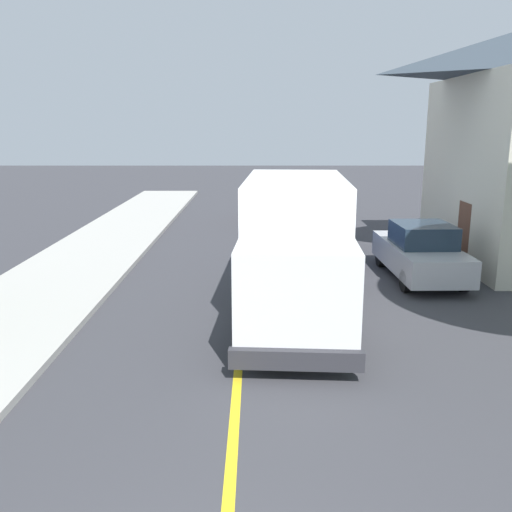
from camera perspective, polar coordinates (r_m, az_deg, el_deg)
centre_line_yellow at (r=13.83m, az=-1.21°, el=-5.40°), size 0.16×56.00×0.01m
box_truck at (r=13.19m, az=4.26°, el=1.58°), size 2.82×7.31×3.20m
parked_car_near at (r=19.14m, az=6.69°, el=2.26°), size 1.95×4.46×1.67m
parked_car_mid at (r=26.08m, az=3.15°, el=5.29°), size 1.94×4.46×1.67m
parked_van_across at (r=16.99m, az=16.83°, el=0.35°), size 1.91×4.44×1.67m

